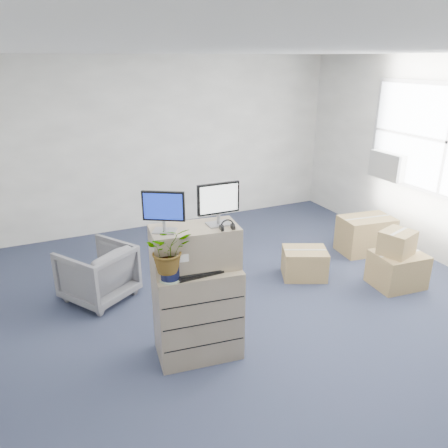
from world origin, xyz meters
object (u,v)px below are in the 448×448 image
Objects in this scene: filing_cabinet_lower at (198,312)px; monitor_right at (218,202)px; keyboard at (199,273)px; potted_plant at (169,255)px; water_bottle at (201,254)px; monitor_left at (164,209)px; office_chair at (98,271)px.

monitor_right reaches higher than filing_cabinet_lower.
keyboard is (-0.25, -0.11, -0.61)m from monitor_right.
water_bottle is at bearing 25.25° from potted_plant.
filing_cabinet_lower is 1.10m from monitor_left.
keyboard is 1.92× the size of water_bottle.
office_chair is at bearing 137.39° from monitor_left.
filing_cabinet_lower is 4.15× the size of water_bottle.
keyboard is 1.81m from office_chair.
office_chair is (-0.77, 1.41, -0.67)m from water_bottle.
monitor_left reaches higher than keyboard.
keyboard is at bearing -0.35° from potted_plant.
potted_plant is 0.63× the size of office_chair.
monitor_left is (-0.27, 0.05, 1.07)m from filing_cabinet_lower.
water_bottle is at bearing 159.66° from monitor_right.
water_bottle is (-0.16, 0.06, -0.51)m from monitor_right.
monitor_left is 0.50× the size of office_chair.
potted_plant reaches higher than water_bottle.
office_chair is at bearing 122.87° from monitor_right.
keyboard is at bearing -155.75° from monitor_right.
keyboard is at bearing -94.41° from filing_cabinet_lower.
potted_plant is at bearing 177.39° from keyboard.
monitor_right is 2.10m from office_chair.
keyboard is 0.91× the size of potted_plant.
monitor_left is 0.66m from keyboard.
water_bottle reaches higher than keyboard.
water_bottle is 0.48× the size of potted_plant.
filing_cabinet_lower is 2.51× the size of monitor_left.
monitor_left is 0.92× the size of monitor_right.
potted_plant reaches higher than filing_cabinet_lower.
monitor_right is 0.85× the size of potted_plant.
potted_plant is at bearing 71.77° from office_chair.
filing_cabinet_lower is 0.48m from keyboard.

